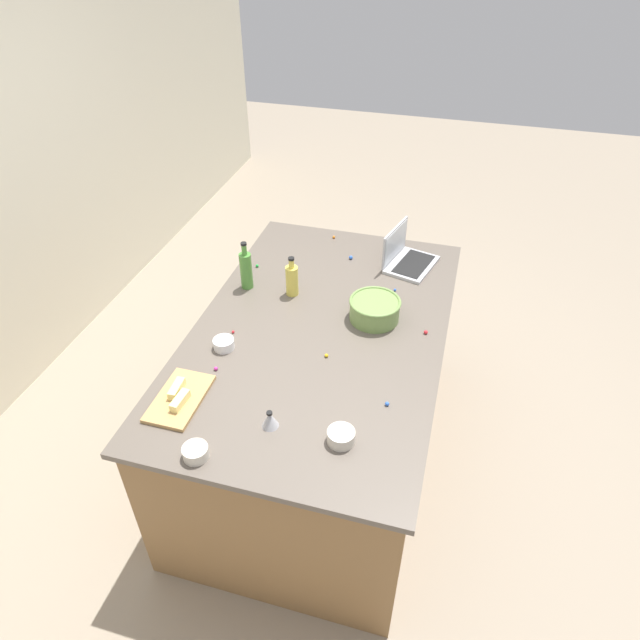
{
  "coord_description": "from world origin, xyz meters",
  "views": [
    {
      "loc": [
        -2.07,
        -0.58,
        2.63
      ],
      "look_at": [
        0.0,
        0.0,
        0.95
      ],
      "focal_mm": 31.76,
      "sensor_mm": 36.0,
      "label": 1
    }
  ],
  "objects_px": {
    "laptop": "(406,257)",
    "cutting_board": "(180,398)",
    "ramekin_small": "(341,437)",
    "butter_stick_left": "(180,400)",
    "mixing_bowl_large": "(375,309)",
    "butter_stick_right": "(177,389)",
    "bottle_oil": "(292,280)",
    "ramekin_medium": "(196,452)",
    "bottle_olive": "(246,270)",
    "ramekin_wide": "(224,344)",
    "kitchen_timer": "(270,419)"
  },
  "relations": [
    {
      "from": "bottle_oil",
      "to": "mixing_bowl_large",
      "type": "bearing_deg",
      "value": -101.66
    },
    {
      "from": "butter_stick_left",
      "to": "kitchen_timer",
      "type": "relative_size",
      "value": 1.43
    },
    {
      "from": "mixing_bowl_large",
      "to": "ramekin_wide",
      "type": "distance_m",
      "value": 0.75
    },
    {
      "from": "kitchen_timer",
      "to": "ramekin_medium",
      "type": "bearing_deg",
      "value": 135.41
    },
    {
      "from": "laptop",
      "to": "ramekin_small",
      "type": "distance_m",
      "value": 1.34
    },
    {
      "from": "mixing_bowl_large",
      "to": "bottle_oil",
      "type": "height_order",
      "value": "bottle_oil"
    },
    {
      "from": "laptop",
      "to": "butter_stick_right",
      "type": "xyz_separation_m",
      "value": [
        -1.28,
        0.77,
        -0.01
      ]
    },
    {
      "from": "ramekin_wide",
      "to": "kitchen_timer",
      "type": "distance_m",
      "value": 0.54
    },
    {
      "from": "bottle_olive",
      "to": "ramekin_medium",
      "type": "distance_m",
      "value": 1.14
    },
    {
      "from": "bottle_olive",
      "to": "mixing_bowl_large",
      "type": "bearing_deg",
      "value": -97.33
    },
    {
      "from": "cutting_board",
      "to": "butter_stick_right",
      "type": "bearing_deg",
      "value": 41.55
    },
    {
      "from": "bottle_oil",
      "to": "ramekin_small",
      "type": "bearing_deg",
      "value": -151.51
    },
    {
      "from": "laptop",
      "to": "butter_stick_left",
      "type": "relative_size",
      "value": 3.24
    },
    {
      "from": "bottle_oil",
      "to": "butter_stick_right",
      "type": "relative_size",
      "value": 2.02
    },
    {
      "from": "laptop",
      "to": "ramekin_medium",
      "type": "relative_size",
      "value": 3.57
    },
    {
      "from": "bottle_olive",
      "to": "butter_stick_right",
      "type": "distance_m",
      "value": 0.84
    },
    {
      "from": "bottle_oil",
      "to": "cutting_board",
      "type": "distance_m",
      "value": 0.89
    },
    {
      "from": "butter_stick_right",
      "to": "mixing_bowl_large",
      "type": "bearing_deg",
      "value": -43.22
    },
    {
      "from": "butter_stick_left",
      "to": "butter_stick_right",
      "type": "bearing_deg",
      "value": 37.48
    },
    {
      "from": "laptop",
      "to": "bottle_oil",
      "type": "xyz_separation_m",
      "value": [
        -0.45,
        0.53,
        0.04
      ]
    },
    {
      "from": "bottle_olive",
      "to": "ramekin_small",
      "type": "height_order",
      "value": "bottle_olive"
    },
    {
      "from": "cutting_board",
      "to": "ramekin_small",
      "type": "height_order",
      "value": "ramekin_small"
    },
    {
      "from": "butter_stick_right",
      "to": "kitchen_timer",
      "type": "xyz_separation_m",
      "value": [
        -0.06,
        -0.44,
        -0.0
      ]
    },
    {
      "from": "mixing_bowl_large",
      "to": "cutting_board",
      "type": "bearing_deg",
      "value": 138.67
    },
    {
      "from": "ramekin_medium",
      "to": "ramekin_wide",
      "type": "xyz_separation_m",
      "value": [
        0.61,
        0.15,
        -0.0
      ]
    },
    {
      "from": "butter_stick_right",
      "to": "bottle_olive",
      "type": "bearing_deg",
      "value": 0.71
    },
    {
      "from": "cutting_board",
      "to": "bottle_oil",
      "type": "bearing_deg",
      "value": -14.24
    },
    {
      "from": "butter_stick_right",
      "to": "cutting_board",
      "type": "bearing_deg",
      "value": -138.45
    },
    {
      "from": "cutting_board",
      "to": "ramekin_medium",
      "type": "distance_m",
      "value": 0.32
    },
    {
      "from": "ramekin_small",
      "to": "ramekin_wide",
      "type": "relative_size",
      "value": 1.12
    },
    {
      "from": "laptop",
      "to": "cutting_board",
      "type": "xyz_separation_m",
      "value": [
        -1.31,
        0.75,
        -0.04
      ]
    },
    {
      "from": "mixing_bowl_large",
      "to": "ramekin_wide",
      "type": "relative_size",
      "value": 2.61
    },
    {
      "from": "bottle_oil",
      "to": "bottle_olive",
      "type": "bearing_deg",
      "value": 90.7
    },
    {
      "from": "bottle_oil",
      "to": "kitchen_timer",
      "type": "distance_m",
      "value": 0.92
    },
    {
      "from": "butter_stick_left",
      "to": "butter_stick_right",
      "type": "distance_m",
      "value": 0.07
    },
    {
      "from": "ramekin_small",
      "to": "butter_stick_left",
      "type": "bearing_deg",
      "value": 90.05
    },
    {
      "from": "bottle_oil",
      "to": "cutting_board",
      "type": "xyz_separation_m",
      "value": [
        -0.86,
        0.22,
        -0.08
      ]
    },
    {
      "from": "mixing_bowl_large",
      "to": "butter_stick_right",
      "type": "distance_m",
      "value": 1.02
    },
    {
      "from": "butter_stick_left",
      "to": "ramekin_wide",
      "type": "xyz_separation_m",
      "value": [
        0.39,
        -0.02,
        -0.01
      ]
    },
    {
      "from": "laptop",
      "to": "cutting_board",
      "type": "height_order",
      "value": "laptop"
    },
    {
      "from": "laptop",
      "to": "ramekin_wide",
      "type": "relative_size",
      "value": 3.63
    },
    {
      "from": "cutting_board",
      "to": "butter_stick_left",
      "type": "height_order",
      "value": "butter_stick_left"
    },
    {
      "from": "bottle_oil",
      "to": "butter_stick_right",
      "type": "distance_m",
      "value": 0.87
    },
    {
      "from": "mixing_bowl_large",
      "to": "ramekin_medium",
      "type": "relative_size",
      "value": 2.56
    },
    {
      "from": "ramekin_medium",
      "to": "bottle_oil",
      "type": "bearing_deg",
      "value": -1.24
    },
    {
      "from": "laptop",
      "to": "mixing_bowl_large",
      "type": "bearing_deg",
      "value": 172.25
    },
    {
      "from": "mixing_bowl_large",
      "to": "ramekin_wide",
      "type": "xyz_separation_m",
      "value": [
        -0.41,
        0.63,
        -0.03
      ]
    },
    {
      "from": "kitchen_timer",
      "to": "butter_stick_right",
      "type": "bearing_deg",
      "value": 82.64
    },
    {
      "from": "bottle_olive",
      "to": "ramekin_wide",
      "type": "height_order",
      "value": "bottle_olive"
    },
    {
      "from": "butter_stick_right",
      "to": "ramekin_small",
      "type": "bearing_deg",
      "value": -94.57
    }
  ]
}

